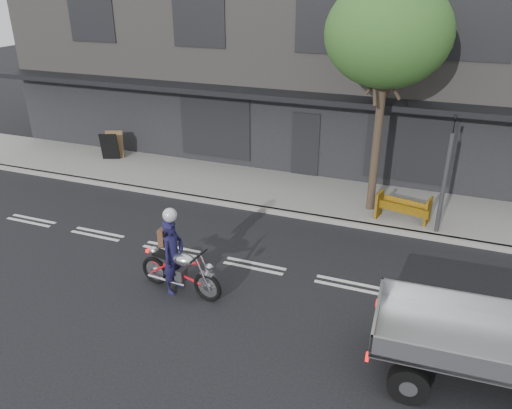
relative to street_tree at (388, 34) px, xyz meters
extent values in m
plane|color=black|center=(-2.20, -4.20, -5.28)|extent=(80.00, 80.00, 0.00)
cube|color=gray|center=(-2.20, 0.50, -5.20)|extent=(32.00, 3.20, 0.15)
cube|color=gray|center=(-2.20, -1.10, -5.20)|extent=(32.00, 0.20, 0.15)
cube|color=slate|center=(-2.20, 7.10, -1.28)|extent=(26.00, 10.00, 8.00)
cylinder|color=#382B21|center=(0.00, 0.00, -3.28)|extent=(0.24, 0.24, 4.00)
ellipsoid|color=#355520|center=(0.00, 0.00, 0.02)|extent=(3.40, 3.40, 2.89)
cylinder|color=#2D2D30|center=(2.00, -0.85, -3.78)|extent=(0.12, 0.12, 3.00)
imported|color=black|center=(2.00, -0.85, -2.03)|extent=(0.08, 0.10, 0.50)
torus|color=black|center=(-4.14, -5.75, -4.93)|extent=(0.73, 0.19, 0.72)
torus|color=black|center=(-2.66, -5.93, -4.93)|extent=(0.73, 0.19, 0.72)
cube|color=#2D2D30|center=(-3.46, -5.83, -4.82)|extent=(0.39, 0.29, 0.30)
ellipsoid|color=silver|center=(-3.29, -5.85, -4.39)|extent=(0.62, 0.40, 0.29)
cube|color=black|center=(-3.80, -5.79, -4.41)|extent=(0.60, 0.32, 0.09)
cylinder|color=black|center=(-2.86, -5.91, -4.18)|extent=(0.12, 0.64, 0.04)
imported|color=#17153A|center=(-3.55, -5.84, -4.38)|extent=(0.51, 0.71, 1.80)
cylinder|color=black|center=(1.84, -7.35, -4.92)|extent=(0.74, 0.30, 0.72)
cylinder|color=black|center=(1.77, -5.73, -4.92)|extent=(0.74, 0.30, 0.72)
cube|color=#2D2D30|center=(3.32, -6.47, -4.75)|extent=(4.42, 1.14, 0.13)
cube|color=#A6A6AB|center=(2.52, -6.50, -4.40)|extent=(2.94, 1.98, 0.10)
camera|label=1|loc=(1.71, -14.30, 1.41)|focal=35.00mm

